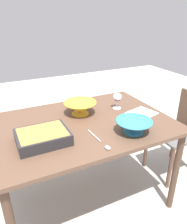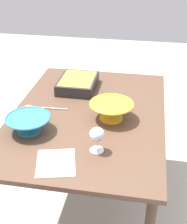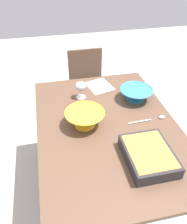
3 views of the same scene
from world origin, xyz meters
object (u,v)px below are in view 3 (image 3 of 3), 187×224
Objects in this scene: small_bowl at (136,94)px; casserole_dish at (148,155)px; serving_spoon at (154,119)px; chair at (88,86)px; wine_glass at (81,87)px; mixing_bowl at (85,118)px; dining_table at (107,135)px; napkin at (99,86)px.

casserole_dish is at bearing 166.12° from small_bowl.
casserole_dish reaches higher than serving_spoon.
serving_spoon is (-1.03, -0.27, 0.30)m from chair.
wine_glass is 0.52× the size of mixing_bowl.
chair is 5.98× the size of wine_glass.
small_bowl is at bearing -163.10° from chair.
mixing_bowl is (-0.98, 0.21, 0.35)m from chair.
dining_table is at bearing -106.43° from mixing_bowl.
dining_table is 0.43m from wine_glass.
napkin is at bearing 5.36° from casserole_dish.
mixing_bowl is (0.04, 0.15, 0.14)m from dining_table.
wine_glass is at bearing 17.37° from dining_table.
chair is 0.78m from wine_glass.
dining_table is at bearing 131.86° from small_bowl.
serving_spoon is (0.33, -0.18, -0.04)m from casserole_dish.
mixing_bowl reaches higher than dining_table.
small_bowl is (-0.11, -0.41, -0.04)m from wine_glass.
chair is at bearing -15.15° from wine_glass.
serving_spoon is at bearing -90.80° from dining_table.
dining_table is 0.52m from napkin.
mixing_bowl is (0.38, 0.29, 0.02)m from casserole_dish.
serving_spoon is (-0.38, -0.44, -0.09)m from wine_glass.
chair is at bearing -3.26° from dining_table.
wine_glass is (0.37, 0.12, 0.17)m from dining_table.
chair is 3.26× the size of small_bowl.
wine_glass is at bearing 164.85° from chair.
dining_table is 0.41m from small_bowl.
serving_spoon reaches higher than dining_table.
small_bowl is at bearing -63.70° from mixing_bowl.
small_bowl is 0.34m from napkin.
chair is at bearing 0.55° from napkin.
chair is 3.13× the size of mixing_bowl.
napkin is at bearing -24.44° from mixing_bowl.
casserole_dish is (-0.71, -0.26, -0.05)m from wine_glass.
serving_spoon is at bearing -152.74° from napkin.
casserole_dish reaches higher than napkin.
dining_table is 4.11× the size of casserole_dish.
dining_table is 1.05m from chair.
small_bowl reaches higher than serving_spoon.
wine_glass is 0.42× the size of casserole_dish.
chair reaches higher than napkin.
chair is at bearing -11.88° from mixing_bowl.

